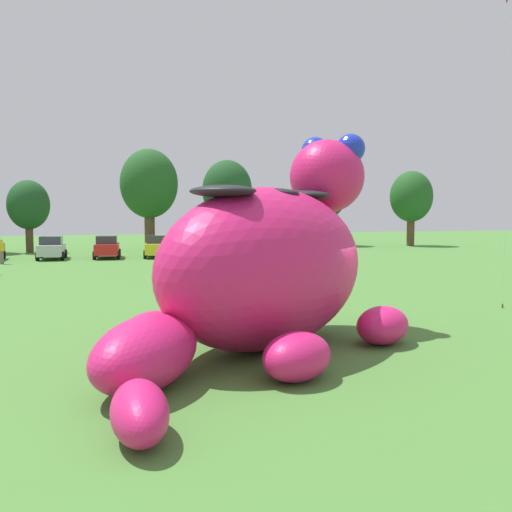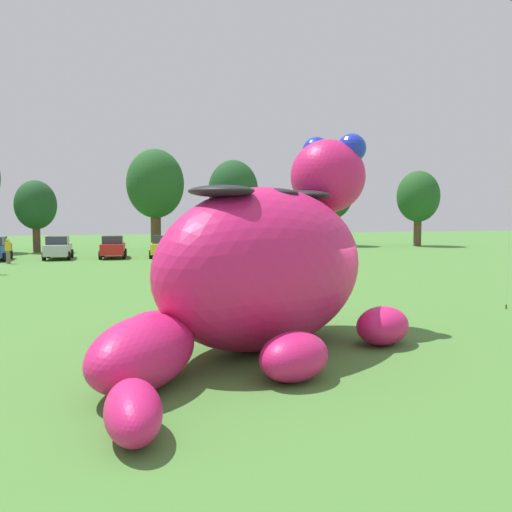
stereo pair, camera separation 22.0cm
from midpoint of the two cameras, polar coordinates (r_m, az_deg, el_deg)
name	(u,v)px [view 1 (the left image)]	position (r m, az deg, el deg)	size (l,w,h in m)	color
ground_plane	(314,341)	(14.67, 5.65, -8.80)	(160.00, 160.00, 0.00)	#4C8438
giant_inflatable_creature	(268,265)	(13.61, 0.83, -0.98)	(8.83, 9.73, 5.65)	#E01E6B
car_silver	(52,248)	(43.36, -20.67, 0.81)	(2.09, 4.18, 1.72)	#B7BABF
car_red	(107,247)	(43.10, -15.40, 0.91)	(2.22, 4.24, 1.72)	red
car_yellow	(157,246)	(43.04, -10.45, 0.99)	(2.38, 4.30, 1.72)	yellow
car_black	(211,245)	(44.58, -4.88, 1.16)	(1.97, 4.11, 1.72)	black
box_truck	(276,234)	(47.45, 1.92, 2.27)	(3.08, 6.62, 2.95)	#333842
tree_mid_left	(28,205)	(51.36, -22.74, 4.89)	(3.54, 3.54, 6.29)	brown
tree_centre_left	(149,184)	(51.07, -11.21, 7.34)	(5.22, 5.22, 9.26)	brown
tree_centre	(227,191)	(53.57, -3.14, 6.80)	(4.84, 4.84, 8.59)	brown
tree_centre_right	(324,193)	(58.67, 7.02, 6.54)	(4.82, 4.82, 8.56)	brown
tree_mid_right	(411,197)	(60.16, 15.78, 5.93)	(4.44, 4.44, 7.88)	brown
spectator_near_inflatable	(1,251)	(40.44, -25.14, 0.43)	(0.38, 0.26, 1.71)	#726656
spectator_mid_field	(197,263)	(28.34, -6.40, -0.69)	(0.38, 0.26, 1.71)	#726656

